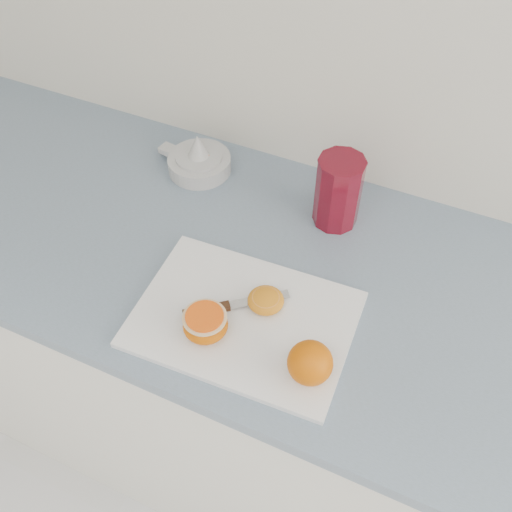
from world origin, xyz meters
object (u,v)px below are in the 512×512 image
at_px(citrus_juicer, 199,161).
at_px(cutting_board, 244,319).
at_px(red_tumbler, 338,194).
at_px(counter, 262,375).
at_px(half_orange, 205,324).

bearing_deg(citrus_juicer, cutting_board, -51.09).
height_order(cutting_board, red_tumbler, red_tumbler).
distance_m(cutting_board, citrus_juicer, 0.42).
height_order(counter, red_tumbler, red_tumbler).
bearing_deg(counter, half_orange, -95.75).
height_order(half_orange, citrus_juicer, citrus_juicer).
xyz_separation_m(counter, red_tumbler, (0.09, 0.16, 0.51)).
distance_m(cutting_board, red_tumbler, 0.32).
xyz_separation_m(counter, half_orange, (-0.02, -0.20, 0.48)).
bearing_deg(red_tumbler, cutting_board, -101.29).
height_order(cutting_board, half_orange, half_orange).
bearing_deg(half_orange, counter, 84.25).
height_order(half_orange, red_tumbler, red_tumbler).
bearing_deg(citrus_juicer, counter, -37.60).
relative_size(cutting_board, half_orange, 4.89).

